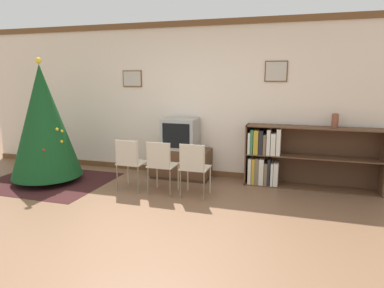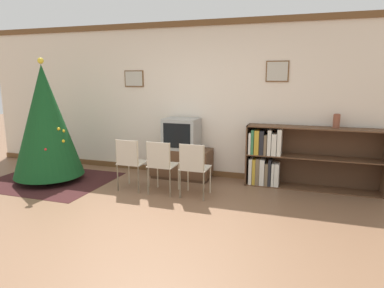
% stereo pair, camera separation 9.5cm
% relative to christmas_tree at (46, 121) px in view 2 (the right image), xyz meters
% --- Properties ---
extents(ground_plane, '(24.00, 24.00, 0.00)m').
position_rel_christmas_tree_xyz_m(ground_plane, '(2.33, -1.22, -1.03)').
color(ground_plane, brown).
extents(wall_back, '(8.96, 0.11, 2.70)m').
position_rel_christmas_tree_xyz_m(wall_back, '(2.33, 1.20, 0.32)').
color(wall_back, silver).
rests_on(wall_back, ground_plane).
extents(area_rug, '(2.02, 1.64, 0.01)m').
position_rel_christmas_tree_xyz_m(area_rug, '(-0.00, -0.00, -1.03)').
color(area_rug, '#381919').
rests_on(area_rug, ground_plane).
extents(christmas_tree, '(1.14, 1.14, 2.06)m').
position_rel_christmas_tree_xyz_m(christmas_tree, '(0.00, 0.00, 0.00)').
color(christmas_tree, maroon).
rests_on(christmas_tree, area_rug).
extents(tv_console, '(1.04, 0.48, 0.52)m').
position_rel_christmas_tree_xyz_m(tv_console, '(2.09, 0.89, -0.77)').
color(tv_console, '#412A1A').
rests_on(tv_console, ground_plane).
extents(television, '(0.58, 0.47, 0.53)m').
position_rel_christmas_tree_xyz_m(television, '(2.09, 0.89, -0.24)').
color(television, '#9E9E99').
rests_on(television, tv_console).
extents(folding_chair_left, '(0.40, 0.40, 0.82)m').
position_rel_christmas_tree_xyz_m(folding_chair_left, '(1.57, -0.01, -0.56)').
color(folding_chair_left, '#BCB29E').
rests_on(folding_chair_left, ground_plane).
extents(folding_chair_center, '(0.40, 0.40, 0.82)m').
position_rel_christmas_tree_xyz_m(folding_chair_center, '(2.09, -0.01, -0.56)').
color(folding_chair_center, '#BCB29E').
rests_on(folding_chair_center, ground_plane).
extents(folding_chair_right, '(0.40, 0.40, 0.82)m').
position_rel_christmas_tree_xyz_m(folding_chair_right, '(2.60, -0.01, -0.56)').
color(folding_chair_right, '#BCB29E').
rests_on(folding_chair_right, ground_plane).
extents(bookshelf, '(2.07, 0.36, 0.99)m').
position_rel_christmas_tree_xyz_m(bookshelf, '(3.86, 0.96, -0.55)').
color(bookshelf, brown).
rests_on(bookshelf, ground_plane).
extents(vase, '(0.10, 0.10, 0.22)m').
position_rel_christmas_tree_xyz_m(vase, '(4.57, 1.00, 0.07)').
color(vase, brown).
rests_on(vase, bookshelf).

